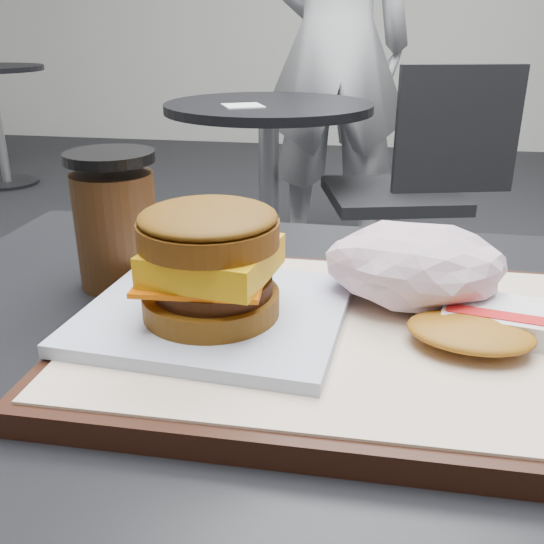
{
  "coord_description": "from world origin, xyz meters",
  "views": [
    {
      "loc": [
        0.02,
        -0.4,
        1.0
      ],
      "look_at": [
        -0.05,
        -0.01,
        0.83
      ],
      "focal_mm": 40.0,
      "sensor_mm": 36.0,
      "label": 1
    }
  ],
  "objects_px": {
    "neighbor_chair": "(414,181)",
    "hash_brown": "(491,325)",
    "serving_tray": "(332,337)",
    "patron": "(335,44)",
    "crumpled_wrapper": "(415,265)",
    "coffee_cup": "(116,224)",
    "breakfast_sandwich": "(212,274)",
    "neighbor_table": "(269,162)",
    "customer_table": "(332,534)"
  },
  "relations": [
    {
      "from": "neighbor_chair",
      "to": "patron",
      "type": "height_order",
      "value": "patron"
    },
    {
      "from": "serving_tray",
      "to": "hash_brown",
      "type": "height_order",
      "value": "hash_brown"
    },
    {
      "from": "customer_table",
      "to": "serving_tray",
      "type": "bearing_deg",
      "value": -162.84
    },
    {
      "from": "hash_brown",
      "to": "coffee_cup",
      "type": "xyz_separation_m",
      "value": [
        -0.32,
        0.09,
        0.03
      ]
    },
    {
      "from": "coffee_cup",
      "to": "patron",
      "type": "distance_m",
      "value": 2.25
    },
    {
      "from": "serving_tray",
      "to": "patron",
      "type": "height_order",
      "value": "patron"
    },
    {
      "from": "customer_table",
      "to": "breakfast_sandwich",
      "type": "distance_m",
      "value": 0.26
    },
    {
      "from": "patron",
      "to": "serving_tray",
      "type": "bearing_deg",
      "value": 83.38
    },
    {
      "from": "hash_brown",
      "to": "neighbor_chair",
      "type": "relative_size",
      "value": 0.14
    },
    {
      "from": "serving_tray",
      "to": "patron",
      "type": "distance_m",
      "value": 2.36
    },
    {
      "from": "serving_tray",
      "to": "breakfast_sandwich",
      "type": "distance_m",
      "value": 0.1
    },
    {
      "from": "customer_table",
      "to": "hash_brown",
      "type": "distance_m",
      "value": 0.24
    },
    {
      "from": "neighbor_table",
      "to": "patron",
      "type": "xyz_separation_m",
      "value": [
        0.16,
        0.69,
        0.36
      ]
    },
    {
      "from": "serving_tray",
      "to": "coffee_cup",
      "type": "xyz_separation_m",
      "value": [
        -0.21,
        0.09,
        0.05
      ]
    },
    {
      "from": "breakfast_sandwich",
      "to": "hash_brown",
      "type": "bearing_deg",
      "value": 3.12
    },
    {
      "from": "customer_table",
      "to": "coffee_cup",
      "type": "xyz_separation_m",
      "value": [
        -0.21,
        0.09,
        0.24
      ]
    },
    {
      "from": "serving_tray",
      "to": "crumpled_wrapper",
      "type": "bearing_deg",
      "value": 42.2
    },
    {
      "from": "serving_tray",
      "to": "hash_brown",
      "type": "relative_size",
      "value": 3.01
    },
    {
      "from": "hash_brown",
      "to": "patron",
      "type": "height_order",
      "value": "patron"
    },
    {
      "from": "serving_tray",
      "to": "customer_table",
      "type": "bearing_deg",
      "value": 17.16
    },
    {
      "from": "hash_brown",
      "to": "neighbor_chair",
      "type": "height_order",
      "value": "neighbor_chair"
    },
    {
      "from": "neighbor_chair",
      "to": "hash_brown",
      "type": "bearing_deg",
      "value": -91.41
    },
    {
      "from": "breakfast_sandwich",
      "to": "patron",
      "type": "distance_m",
      "value": 2.36
    },
    {
      "from": "crumpled_wrapper",
      "to": "coffee_cup",
      "type": "height_order",
      "value": "coffee_cup"
    },
    {
      "from": "hash_brown",
      "to": "neighbor_table",
      "type": "height_order",
      "value": "hash_brown"
    },
    {
      "from": "customer_table",
      "to": "hash_brown",
      "type": "height_order",
      "value": "hash_brown"
    },
    {
      "from": "neighbor_chair",
      "to": "crumpled_wrapper",
      "type": "bearing_deg",
      "value": -93.33
    },
    {
      "from": "coffee_cup",
      "to": "neighbor_table",
      "type": "distance_m",
      "value": 1.59
    },
    {
      "from": "customer_table",
      "to": "hash_brown",
      "type": "bearing_deg",
      "value": -1.35
    },
    {
      "from": "neighbor_table",
      "to": "coffee_cup",
      "type": "bearing_deg",
      "value": -84.96
    },
    {
      "from": "customer_table",
      "to": "crumpled_wrapper",
      "type": "height_order",
      "value": "crumpled_wrapper"
    },
    {
      "from": "crumpled_wrapper",
      "to": "coffee_cup",
      "type": "relative_size",
      "value": 1.12
    },
    {
      "from": "crumpled_wrapper",
      "to": "neighbor_chair",
      "type": "relative_size",
      "value": 0.16
    },
    {
      "from": "serving_tray",
      "to": "coffee_cup",
      "type": "bearing_deg",
      "value": 155.93
    },
    {
      "from": "serving_tray",
      "to": "neighbor_table",
      "type": "bearing_deg",
      "value": 101.74
    },
    {
      "from": "hash_brown",
      "to": "coffee_cup",
      "type": "relative_size",
      "value": 1.02
    },
    {
      "from": "crumpled_wrapper",
      "to": "coffee_cup",
      "type": "xyz_separation_m",
      "value": [
        -0.27,
        0.04,
        0.01
      ]
    },
    {
      "from": "customer_table",
      "to": "neighbor_table",
      "type": "height_order",
      "value": "customer_table"
    },
    {
      "from": "hash_brown",
      "to": "neighbor_chair",
      "type": "bearing_deg",
      "value": 88.59
    },
    {
      "from": "serving_tray",
      "to": "neighbor_table",
      "type": "distance_m",
      "value": 1.7
    },
    {
      "from": "breakfast_sandwich",
      "to": "coffee_cup",
      "type": "distance_m",
      "value": 0.16
    },
    {
      "from": "neighbor_table",
      "to": "patron",
      "type": "bearing_deg",
      "value": 76.67
    },
    {
      "from": "neighbor_chair",
      "to": "breakfast_sandwich",
      "type": "bearing_deg",
      "value": -98.32
    },
    {
      "from": "breakfast_sandwich",
      "to": "crumpled_wrapper",
      "type": "distance_m",
      "value": 0.16
    },
    {
      "from": "serving_tray",
      "to": "coffee_cup",
      "type": "relative_size",
      "value": 3.06
    },
    {
      "from": "serving_tray",
      "to": "neighbor_chair",
      "type": "distance_m",
      "value": 1.66
    },
    {
      "from": "serving_tray",
      "to": "neighbor_chair",
      "type": "xyz_separation_m",
      "value": [
        0.15,
        1.63,
        -0.27
      ]
    },
    {
      "from": "crumpled_wrapper",
      "to": "neighbor_chair",
      "type": "height_order",
      "value": "neighbor_chair"
    },
    {
      "from": "serving_tray",
      "to": "neighbor_table",
      "type": "relative_size",
      "value": 0.51
    },
    {
      "from": "hash_brown",
      "to": "serving_tray",
      "type": "bearing_deg",
      "value": 179.79
    }
  ]
}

